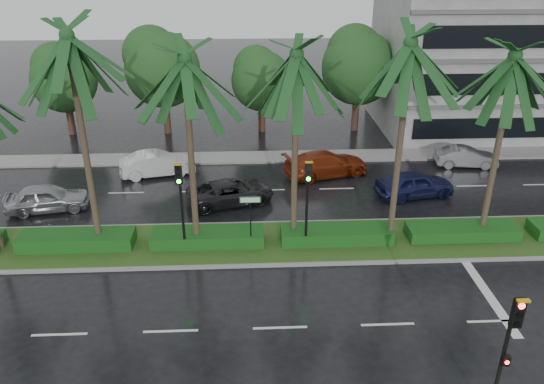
{
  "coord_description": "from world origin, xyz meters",
  "views": [
    {
      "loc": [
        -1.03,
        -20.45,
        12.83
      ],
      "look_at": [
        0.01,
        1.5,
        2.47
      ],
      "focal_mm": 35.0,
      "sensor_mm": 36.0,
      "label": 1
    }
  ],
  "objects_px": {
    "signal_near": "(506,353)",
    "street_sign": "(250,209)",
    "car_white": "(157,164)",
    "car_silver": "(47,198)",
    "car_darkgrey": "(230,192)",
    "car_blue": "(415,184)",
    "signal_median_left": "(180,195)",
    "car_grey": "(466,157)",
    "car_red": "(326,164)"
  },
  "relations": [
    {
      "from": "car_darkgrey",
      "to": "car_blue",
      "type": "relative_size",
      "value": 1.08
    },
    {
      "from": "signal_median_left",
      "to": "car_red",
      "type": "xyz_separation_m",
      "value": [
        7.63,
        8.69,
        -2.25
      ]
    },
    {
      "from": "signal_near",
      "to": "car_darkgrey",
      "type": "bearing_deg",
      "value": 118.52
    },
    {
      "from": "car_darkgrey",
      "to": "car_grey",
      "type": "bearing_deg",
      "value": -89.29
    },
    {
      "from": "street_sign",
      "to": "car_white",
      "type": "bearing_deg",
      "value": 121.67
    },
    {
      "from": "signal_near",
      "to": "car_white",
      "type": "distance_m",
      "value": 22.75
    },
    {
      "from": "car_silver",
      "to": "car_grey",
      "type": "distance_m",
      "value": 24.76
    },
    {
      "from": "car_red",
      "to": "car_grey",
      "type": "relative_size",
      "value": 1.36
    },
    {
      "from": "car_white",
      "to": "car_red",
      "type": "height_order",
      "value": "car_red"
    },
    {
      "from": "car_blue",
      "to": "car_grey",
      "type": "height_order",
      "value": "car_blue"
    },
    {
      "from": "car_silver",
      "to": "car_blue",
      "type": "relative_size",
      "value": 0.97
    },
    {
      "from": "car_blue",
      "to": "car_darkgrey",
      "type": "bearing_deg",
      "value": 81.29
    },
    {
      "from": "signal_median_left",
      "to": "street_sign",
      "type": "relative_size",
      "value": 1.68
    },
    {
      "from": "car_blue",
      "to": "signal_near",
      "type": "bearing_deg",
      "value": 161.17
    },
    {
      "from": "car_silver",
      "to": "car_red",
      "type": "height_order",
      "value": "car_red"
    },
    {
      "from": "signal_near",
      "to": "car_blue",
      "type": "relative_size",
      "value": 1.01
    },
    {
      "from": "signal_near",
      "to": "street_sign",
      "type": "relative_size",
      "value": 1.68
    },
    {
      "from": "signal_median_left",
      "to": "street_sign",
      "type": "distance_m",
      "value": 3.13
    },
    {
      "from": "street_sign",
      "to": "car_red",
      "type": "bearing_deg",
      "value": 61.47
    },
    {
      "from": "car_silver",
      "to": "car_grey",
      "type": "relative_size",
      "value": 1.1
    },
    {
      "from": "signal_near",
      "to": "car_darkgrey",
      "type": "height_order",
      "value": "signal_near"
    },
    {
      "from": "signal_median_left",
      "to": "car_darkgrey",
      "type": "relative_size",
      "value": 0.94
    },
    {
      "from": "street_sign",
      "to": "signal_median_left",
      "type": "bearing_deg",
      "value": -176.53
    },
    {
      "from": "car_white",
      "to": "car_darkgrey",
      "type": "xyz_separation_m",
      "value": [
        4.5,
        -4.05,
        -0.09
      ]
    },
    {
      "from": "car_white",
      "to": "car_grey",
      "type": "bearing_deg",
      "value": -101.65
    },
    {
      "from": "car_darkgrey",
      "to": "street_sign",
      "type": "bearing_deg",
      "value": 175.56
    },
    {
      "from": "signal_near",
      "to": "signal_median_left",
      "type": "xyz_separation_m",
      "value": [
        -10.0,
        9.69,
        0.49
      ]
    },
    {
      "from": "street_sign",
      "to": "car_white",
      "type": "height_order",
      "value": "street_sign"
    },
    {
      "from": "car_red",
      "to": "car_blue",
      "type": "distance_m",
      "value": 5.5
    },
    {
      "from": "car_red",
      "to": "car_blue",
      "type": "bearing_deg",
      "value": -142.08
    },
    {
      "from": "car_darkgrey",
      "to": "car_red",
      "type": "height_order",
      "value": "car_red"
    },
    {
      "from": "car_white",
      "to": "car_darkgrey",
      "type": "distance_m",
      "value": 6.05
    },
    {
      "from": "street_sign",
      "to": "car_blue",
      "type": "bearing_deg",
      "value": 30.38
    },
    {
      "from": "signal_near",
      "to": "car_blue",
      "type": "distance_m",
      "value": 15.47
    },
    {
      "from": "car_white",
      "to": "car_darkgrey",
      "type": "relative_size",
      "value": 0.95
    },
    {
      "from": "car_darkgrey",
      "to": "car_blue",
      "type": "height_order",
      "value": "car_blue"
    },
    {
      "from": "car_white",
      "to": "car_grey",
      "type": "relative_size",
      "value": 1.17
    },
    {
      "from": "car_darkgrey",
      "to": "car_red",
      "type": "xyz_separation_m",
      "value": [
        5.69,
        3.55,
        0.1
      ]
    },
    {
      "from": "signal_near",
      "to": "car_white",
      "type": "xyz_separation_m",
      "value": [
        -12.56,
        18.88,
        -1.77
      ]
    },
    {
      "from": "signal_median_left",
      "to": "car_darkgrey",
      "type": "xyz_separation_m",
      "value": [
        1.94,
        5.15,
        -2.35
      ]
    },
    {
      "from": "car_white",
      "to": "car_silver",
      "type": "bearing_deg",
      "value": 118.08
    },
    {
      "from": "street_sign",
      "to": "car_grey",
      "type": "relative_size",
      "value": 0.68
    },
    {
      "from": "car_red",
      "to": "car_darkgrey",
      "type": "bearing_deg",
      "value": 104.97
    },
    {
      "from": "signal_median_left",
      "to": "car_grey",
      "type": "relative_size",
      "value": 1.15
    },
    {
      "from": "signal_near",
      "to": "car_darkgrey",
      "type": "relative_size",
      "value": 0.94
    },
    {
      "from": "street_sign",
      "to": "car_blue",
      "type": "relative_size",
      "value": 0.6
    },
    {
      "from": "car_white",
      "to": "car_red",
      "type": "relative_size",
      "value": 0.86
    },
    {
      "from": "car_white",
      "to": "car_grey",
      "type": "xyz_separation_m",
      "value": [
        19.19,
        0.5,
        -0.11
      ]
    },
    {
      "from": "car_darkgrey",
      "to": "car_grey",
      "type": "relative_size",
      "value": 1.23
    },
    {
      "from": "car_blue",
      "to": "signal_median_left",
      "type": "bearing_deg",
      "value": 103.65
    }
  ]
}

